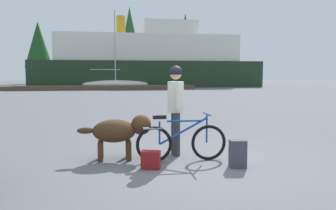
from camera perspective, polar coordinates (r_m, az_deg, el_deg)
ground_plane at (r=6.25m, az=5.30°, el=-9.70°), size 160.00×160.00×0.00m
bicycle at (r=6.20m, az=2.23°, el=-6.31°), size 1.70×0.44×0.89m
person_cyclist at (r=6.61m, az=1.31°, el=0.69°), size 0.32×0.53×1.78m
dog at (r=6.37m, az=-8.25°, el=-4.35°), size 1.39×0.51×0.85m
backpack at (r=5.96m, az=11.84°, el=-8.16°), size 0.30×0.23×0.48m
handbag_pannier at (r=5.78m, az=-2.97°, el=-9.35°), size 0.36×0.26×0.31m
dock_pier at (r=35.11m, az=-11.99°, el=2.92°), size 19.93×2.51×0.40m
ferry_boat at (r=42.65m, az=-3.37°, el=7.30°), size 27.50×7.90×8.75m
sailboat_moored at (r=38.37m, az=-8.97°, el=3.62°), size 7.45×2.09×8.70m
pine_tree_far_left at (r=57.79m, az=-21.32°, el=9.57°), size 4.28×4.28×9.88m
pine_tree_center at (r=54.44m, az=-6.57°, el=11.70°), size 3.68×3.68×12.20m
pine_tree_far_right at (r=56.46m, az=2.96°, el=10.60°), size 3.55×3.55×11.60m
pine_tree_mid_back at (r=60.93m, az=-4.16°, el=9.99°), size 3.79×3.79×10.22m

